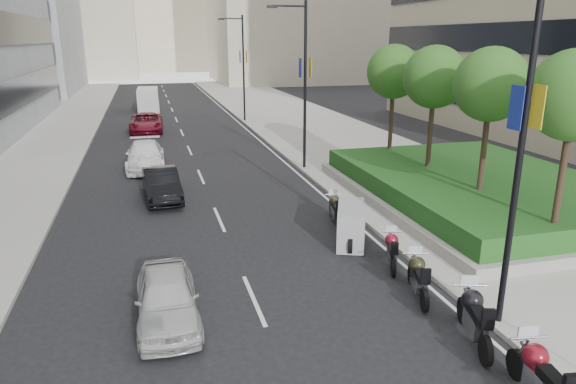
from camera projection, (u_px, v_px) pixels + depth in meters
name	position (u px, v px, depth m)	size (l,w,h in m)	color
ground	(358.00, 377.00, 11.22)	(160.00, 160.00, 0.00)	black
sidewalk_right	(316.00, 130.00, 41.19)	(10.00, 100.00, 0.15)	#9E9B93
sidewalk_left	(31.00, 143.00, 35.87)	(8.00, 100.00, 0.15)	#9E9B93
lane_edge	(252.00, 134.00, 39.87)	(0.12, 100.00, 0.01)	silver
lane_centre	(184.00, 137.00, 38.55)	(0.12, 100.00, 0.01)	silver
planter	(479.00, 196.00, 22.89)	(10.00, 14.00, 0.40)	gray
hedge	(480.00, 183.00, 22.72)	(9.40, 13.40, 0.80)	#124018
tree_0	(574.00, 96.00, 15.51)	(2.80, 2.80, 6.30)	#332319
tree_1	(491.00, 85.00, 19.21)	(2.80, 2.80, 6.30)	#332319
tree_2	(435.00, 78.00, 22.90)	(2.80, 2.80, 6.30)	#332319
tree_3	(394.00, 72.00, 26.60)	(2.80, 2.80, 6.30)	#332319
lamp_post_0	(518.00, 131.00, 11.74)	(2.34, 0.45, 9.00)	black
lamp_post_1	(302.00, 78.00, 27.45)	(2.34, 0.45, 9.00)	black
lamp_post_2	(242.00, 63.00, 44.07)	(2.34, 0.45, 9.00)	black
motorcycle_1	(541.00, 377.00, 10.19)	(0.81, 2.42, 1.21)	black
motorcycle_2	(474.00, 317.00, 12.37)	(1.03, 2.41, 1.24)	black
motorcycle_3	(418.00, 277.00, 14.58)	(0.89, 2.18, 1.11)	black
motorcycle_4	(392.00, 250.00, 16.57)	(0.93, 1.95, 1.02)	black
motorcycle_5	(351.00, 225.00, 18.35)	(1.73, 2.48, 1.40)	black
motorcycle_6	(335.00, 209.00, 20.51)	(0.70, 2.10, 1.05)	black
car_a	(167.00, 298.00, 13.26)	(1.57, 3.91, 1.33)	#B7B7B9
car_b	(162.00, 185.00, 23.39)	(1.50, 4.29, 1.41)	black
car_c	(145.00, 156.00, 29.04)	(2.07, 5.08, 1.47)	white
car_d	(146.00, 123.00, 40.39)	(2.46, 5.34, 1.48)	maroon
delivery_van	(148.00, 100.00, 52.46)	(2.15, 5.35, 2.22)	silver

